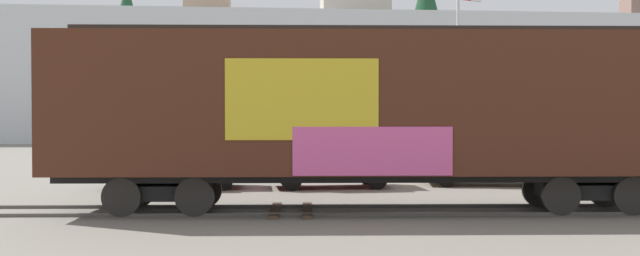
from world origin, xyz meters
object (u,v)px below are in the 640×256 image
(parked_car_red, at_px, (329,160))
(parked_car_tan, at_px, (489,162))
(freight_car, at_px, (376,107))
(flagpole, at_px, (461,55))
(parked_car_black, at_px, (173,163))

(parked_car_red, xyz_separation_m, parked_car_tan, (5.48, 0.31, -0.12))
(freight_car, height_order, parked_car_tan, freight_car)
(freight_car, bearing_deg, parked_car_tan, 50.30)
(freight_car, distance_m, parked_car_tan, 7.88)
(freight_car, relative_size, parked_car_red, 3.84)
(flagpole, height_order, parked_car_red, flagpole)
(freight_car, xyz_separation_m, flagpole, (5.06, 9.59, 2.14))
(parked_car_black, bearing_deg, parked_car_red, -2.57)
(parked_car_black, bearing_deg, flagpole, 19.42)
(parked_car_tan, bearing_deg, parked_car_black, -179.52)
(parked_car_black, bearing_deg, parked_car_tan, 0.48)
(parked_car_black, xyz_separation_m, parked_car_red, (5.05, -0.23, 0.10))
(freight_car, height_order, flagpole, flagpole)
(freight_car, bearing_deg, flagpole, 62.16)
(parked_car_red, bearing_deg, flagpole, 35.30)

